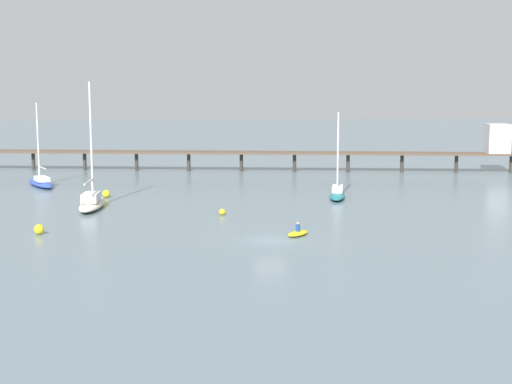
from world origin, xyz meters
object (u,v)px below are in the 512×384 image
sailboat_cream (92,201)px  mooring_buoy_far (39,229)px  sailboat_teal (337,192)px  dinghy_yellow (298,233)px  sailboat_blue (41,181)px  mooring_buoy_mid (106,194)px  pier (322,149)px  mooring_buoy_outer (222,212)px

sailboat_cream → mooring_buoy_far: size_ratio=14.66×
sailboat_cream → sailboat_teal: size_ratio=1.35×
mooring_buoy_far → dinghy_yellow: bearing=-5.0°
sailboat_blue → dinghy_yellow: 42.18m
sailboat_blue → mooring_buoy_mid: (9.16, -9.83, -0.19)m
pier → dinghy_yellow: size_ratio=27.17×
mooring_buoy_outer → dinghy_yellow: bearing=-59.2°
sailboat_teal → dinghy_yellow: bearing=-108.9°
mooring_buoy_mid → sailboat_cream: bearing=-94.0°
dinghy_yellow → mooring_buoy_mid: size_ratio=3.32×
dinghy_yellow → mooring_buoy_outer: dinghy_yellow is taller
pier → mooring_buoy_mid: bearing=-140.6°
mooring_buoy_outer → mooring_buoy_far: (-15.46, -8.24, 0.12)m
pier → dinghy_yellow: bearing=-101.3°
mooring_buoy_far → sailboat_teal: bearing=32.4°
mooring_buoy_far → sailboat_cream: bearing=79.2°
dinghy_yellow → mooring_buoy_outer: (-6.03, 10.12, 0.10)m
pier → dinghy_yellow: pier is taller
pier → mooring_buoy_mid: (-27.37, -22.51, -2.84)m
dinghy_yellow → mooring_buoy_far: (-21.49, 1.87, 0.22)m
dinghy_yellow → sailboat_teal: bearing=71.1°
mooring_buoy_far → pier: bearing=54.6°
sailboat_blue → mooring_buoy_mid: bearing=-47.0°
sailboat_cream → mooring_buoy_far: (-2.48, -13.00, -0.33)m
sailboat_cream → dinghy_yellow: 24.14m
sailboat_teal → mooring_buoy_outer: size_ratio=15.25×
sailboat_teal → dinghy_yellow: (-6.77, -19.82, -0.44)m
sailboat_blue → mooring_buoy_mid: size_ratio=11.79×
mooring_buoy_outer → mooring_buoy_far: 17.52m
sailboat_cream → mooring_buoy_mid: 7.17m
sailboat_cream → sailboat_teal: bearing=10.9°
sailboat_teal → dinghy_yellow: sailboat_teal is taller
mooring_buoy_mid → mooring_buoy_outer: bearing=-43.7°
mooring_buoy_outer → sailboat_teal: bearing=37.2°
mooring_buoy_mid → dinghy_yellow: bearing=-50.0°
sailboat_cream → sailboat_teal: (25.78, 4.94, -0.11)m
sailboat_teal → dinghy_yellow: size_ratio=3.30×
mooring_buoy_mid → mooring_buoy_far: mooring_buoy_far is taller
sailboat_teal → mooring_buoy_far: 33.47m
mooring_buoy_outer → pier: bearing=66.6°
pier → dinghy_yellow: (-8.87, -44.52, -3.06)m
sailboat_cream → pier: bearing=46.8°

